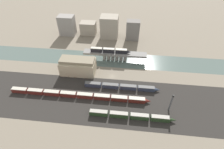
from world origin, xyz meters
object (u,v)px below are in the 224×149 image
warehouse_building (78,66)px  signal_tower (171,103)px  train_yard_mid (79,95)px  train_on_bridge (110,50)px  train_yard_far (121,87)px  train_yard_near (131,116)px

warehouse_building → signal_tower: signal_tower is taller
train_yard_mid → warehouse_building: size_ratio=3.63×
train_on_bridge → train_yard_far: size_ratio=0.63×
signal_tower → train_on_bridge: bearing=131.2°
train_yard_near → train_yard_far: size_ratio=0.98×
train_on_bridge → train_yard_near: (19.64, -58.30, -7.52)m
train_yard_near → signal_tower: (23.83, 8.59, 4.92)m
warehouse_building → signal_tower: bearing=-24.4°
train_yard_far → warehouse_building: warehouse_building is taller
train_on_bridge → train_yard_near: train_on_bridge is taller
train_yard_far → signal_tower: (31.50, -15.80, 5.09)m
train_yard_near → train_on_bridge: bearing=108.6°
train_yard_far → warehouse_building: size_ratio=2.04×
train_yard_far → signal_tower: size_ratio=3.92×
train_yard_near → train_yard_mid: (-36.19, 13.17, -0.12)m
train_yard_near → train_yard_far: bearing=107.5°
train_on_bridge → train_yard_far: bearing=-70.6°
train_yard_near → signal_tower: signal_tower is taller
train_yard_mid → train_yard_far: bearing=21.5°
train_yard_near → train_yard_mid: 38.51m
train_yard_near → train_yard_mid: train_yard_near is taller
train_yard_far → warehouse_building: bearing=157.6°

